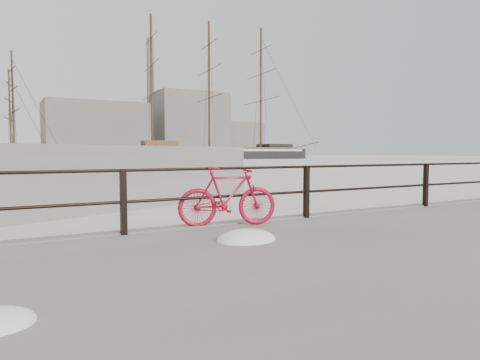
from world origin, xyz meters
name	(u,v)px	position (x,y,z in m)	size (l,w,h in m)	color
ground	(419,220)	(0.00, 0.00, 0.00)	(400.00, 400.00, 0.00)	white
guardrail	(426,185)	(0.00, -0.15, 0.85)	(28.00, 0.10, 1.00)	black
bicycle	(228,196)	(-5.27, -0.25, 0.86)	(1.69, 0.25, 1.02)	#AA0B26
barque_black	(209,159)	(38.45, 92.07, 0.00)	(63.98, 20.94, 35.93)	black
industrial_west	(96,130)	(20.00, 140.00, 9.00)	(32.00, 18.00, 18.00)	gray
industrial_mid	(189,125)	(55.00, 145.00, 12.00)	(26.00, 20.00, 24.00)	gray
industrial_east	(235,140)	(78.00, 150.00, 7.00)	(20.00, 16.00, 14.00)	gray
smokestack	(151,98)	(42.00, 150.00, 22.00)	(2.80, 2.80, 44.00)	gray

